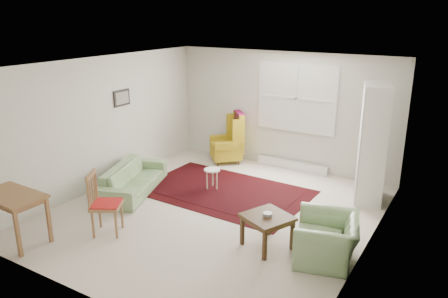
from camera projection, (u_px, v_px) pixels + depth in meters
The scene contains 10 objects.
room at pixel (222, 139), 7.25m from camera, with size 5.04×5.54×2.51m.
rug at pixel (224, 191), 8.30m from camera, with size 3.11×2.00×0.03m, color black, non-canonical shape.
sofa at pixel (133, 174), 8.20m from camera, with size 1.82×0.71×0.73m, color #80A26C.
armchair at pixel (327, 235), 5.95m from camera, with size 0.94×0.82×0.73m, color #80A26C.
wingback_chair at pixel (226, 137), 9.80m from camera, with size 0.66×0.70×1.15m, color gold, non-canonical shape.
coffee_table at pixel (267, 231), 6.30m from camera, with size 0.61×0.61×0.50m, color #432B14, non-canonical shape.
stool at pixel (212, 179), 8.38m from camera, with size 0.31×0.31×0.41m, color white, non-canonical shape.
cabinet at pixel (373, 144), 7.66m from camera, with size 0.44×0.85×2.12m, color silver, non-canonical shape.
desk at pixel (11, 216), 6.47m from camera, with size 1.19×0.60×0.75m, color olive, non-canonical shape.
desk_chair at pixel (106, 203), 6.62m from camera, with size 0.43×0.43×0.99m, color olive, non-canonical shape.
Camera 1 is at (3.64, -5.74, 3.28)m, focal length 35.00 mm.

